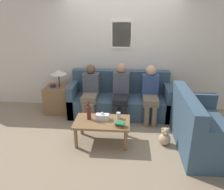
# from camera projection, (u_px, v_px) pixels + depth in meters

# --- Properties ---
(ground_plane) EXTENTS (16.00, 16.00, 0.00)m
(ground_plane) POSITION_uv_depth(u_px,v_px,m) (119.00, 123.00, 4.53)
(ground_plane) COLOR gray
(wall_back) EXTENTS (9.00, 0.08, 2.60)m
(wall_back) POSITION_uv_depth(u_px,v_px,m) (121.00, 53.00, 4.94)
(wall_back) COLOR silver
(wall_back) RESTS_ON ground_plane
(couch_main) EXTENTS (2.18, 0.83, 0.93)m
(couch_main) POSITION_uv_depth(u_px,v_px,m) (120.00, 100.00, 4.89)
(couch_main) COLOR #385166
(couch_main) RESTS_ON ground_plane
(couch_side) EXTENTS (0.83, 1.53, 0.93)m
(couch_side) POSITION_uv_depth(u_px,v_px,m) (200.00, 129.00, 3.67)
(couch_side) COLOR #385166
(couch_side) RESTS_ON ground_plane
(coffee_table) EXTENTS (0.95, 0.58, 0.41)m
(coffee_table) POSITION_uv_depth(u_px,v_px,m) (102.00, 124.00, 3.78)
(coffee_table) COLOR olive
(coffee_table) RESTS_ON ground_plane
(side_table_with_lamp) EXTENTS (0.52, 0.52, 0.99)m
(side_table_with_lamp) POSITION_uv_depth(u_px,v_px,m) (58.00, 97.00, 4.97)
(side_table_with_lamp) COLOR olive
(side_table_with_lamp) RESTS_ON ground_plane
(wine_bottle) EXTENTS (0.07, 0.07, 0.34)m
(wine_bottle) POSITION_uv_depth(u_px,v_px,m) (89.00, 112.00, 3.78)
(wine_bottle) COLOR #562319
(wine_bottle) RESTS_ON coffee_table
(drinking_glass) EXTENTS (0.08, 0.08, 0.11)m
(drinking_glass) POSITION_uv_depth(u_px,v_px,m) (118.00, 115.00, 3.83)
(drinking_glass) COLOR silver
(drinking_glass) RESTS_ON coffee_table
(book_stack) EXTENTS (0.17, 0.14, 0.07)m
(book_stack) POSITION_uv_depth(u_px,v_px,m) (120.00, 124.00, 3.57)
(book_stack) COLOR gold
(book_stack) RESTS_ON coffee_table
(tissue_box) EXTENTS (0.23, 0.12, 0.15)m
(tissue_box) POSITION_uv_depth(u_px,v_px,m) (102.00, 117.00, 3.79)
(tissue_box) COLOR silver
(tissue_box) RESTS_ON coffee_table
(person_left) EXTENTS (0.34, 0.62, 1.13)m
(person_left) POSITION_uv_depth(u_px,v_px,m) (90.00, 90.00, 4.65)
(person_left) COLOR #756651
(person_left) RESTS_ON ground_plane
(person_middle) EXTENTS (0.34, 0.65, 1.18)m
(person_middle) POSITION_uv_depth(u_px,v_px,m) (121.00, 90.00, 4.57)
(person_middle) COLOR black
(person_middle) RESTS_ON ground_plane
(person_right) EXTENTS (0.34, 0.66, 1.14)m
(person_right) POSITION_uv_depth(u_px,v_px,m) (150.00, 92.00, 4.53)
(person_right) COLOR #756651
(person_right) RESTS_ON ground_plane
(teddy_bear) EXTENTS (0.21, 0.21, 0.32)m
(teddy_bear) POSITION_uv_depth(u_px,v_px,m) (165.00, 137.00, 3.77)
(teddy_bear) COLOR tan
(teddy_bear) RESTS_ON ground_plane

